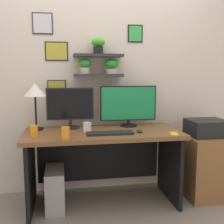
{
  "coord_description": "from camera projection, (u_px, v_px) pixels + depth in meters",
  "views": [
    {
      "loc": [
        -0.38,
        -2.69,
        1.34
      ],
      "look_at": [
        0.1,
        0.05,
        0.93
      ],
      "focal_mm": 45.26,
      "sensor_mm": 36.0,
      "label": 1
    }
  ],
  "objects": [
    {
      "name": "ground_plane",
      "position": [
        103.0,
        203.0,
        2.88
      ],
      "size": [
        8.0,
        8.0,
        0.0
      ],
      "primitive_type": "plane",
      "color": "gray"
    },
    {
      "name": "back_wall_assembly",
      "position": [
        97.0,
        70.0,
        3.11
      ],
      "size": [
        4.4,
        0.24,
        2.7
      ],
      "color": "beige",
      "rests_on": "ground"
    },
    {
      "name": "desk",
      "position": [
        102.0,
        151.0,
        2.86
      ],
      "size": [
        1.53,
        0.68,
        0.75
      ],
      "color": "brown",
      "rests_on": "ground"
    },
    {
      "name": "monitor_left",
      "position": [
        70.0,
        107.0,
        2.9
      ],
      "size": [
        0.48,
        0.18,
        0.42
      ],
      "color": "black",
      "rests_on": "desk"
    },
    {
      "name": "monitor_right",
      "position": [
        128.0,
        105.0,
        3.01
      ],
      "size": [
        0.6,
        0.18,
        0.43
      ],
      "color": "black",
      "rests_on": "desk"
    },
    {
      "name": "keyboard",
      "position": [
        110.0,
        133.0,
        2.65
      ],
      "size": [
        0.44,
        0.14,
        0.02
      ],
      "primitive_type": "cube",
      "color": "black",
      "rests_on": "desk"
    },
    {
      "name": "computer_mouse",
      "position": [
        140.0,
        131.0,
        2.72
      ],
      "size": [
        0.06,
        0.09,
        0.03
      ],
      "primitive_type": "ellipsoid",
      "color": "#2D2D33",
      "rests_on": "desk"
    },
    {
      "name": "desk_lamp",
      "position": [
        35.0,
        92.0,
        2.79
      ],
      "size": [
        0.22,
        0.22,
        0.47
      ],
      "color": "black",
      "rests_on": "desk"
    },
    {
      "name": "cell_phone",
      "position": [
        174.0,
        134.0,
        2.64
      ],
      "size": [
        0.1,
        0.15,
        0.01
      ],
      "primitive_type": "cube",
      "rotation": [
        0.0,
        0.0,
        -0.26
      ],
      "color": "yellow",
      "rests_on": "desk"
    },
    {
      "name": "coffee_mug",
      "position": [
        87.0,
        127.0,
        2.76
      ],
      "size": [
        0.08,
        0.08,
        0.09
      ],
      "primitive_type": "cylinder",
      "color": "white",
      "rests_on": "desk"
    },
    {
      "name": "pen_cup",
      "position": [
        34.0,
        131.0,
        2.56
      ],
      "size": [
        0.07,
        0.07,
        0.1
      ],
      "primitive_type": "cylinder",
      "color": "orange",
      "rests_on": "desk"
    },
    {
      "name": "water_cup",
      "position": [
        65.0,
        133.0,
        2.45
      ],
      "size": [
        0.07,
        0.07,
        0.11
      ],
      "primitive_type": "cylinder",
      "color": "orange",
      "rests_on": "desk"
    },
    {
      "name": "drawer_cabinet",
      "position": [
        205.0,
        166.0,
        3.02
      ],
      "size": [
        0.44,
        0.5,
        0.66
      ],
      "primitive_type": "cube",
      "color": "brown",
      "rests_on": "ground"
    },
    {
      "name": "printer",
      "position": [
        207.0,
        128.0,
        2.96
      ],
      "size": [
        0.38,
        0.34,
        0.17
      ],
      "primitive_type": "cube",
      "color": "black",
      "rests_on": "drawer_cabinet"
    },
    {
      "name": "computer_tower_left",
      "position": [
        55.0,
        189.0,
        2.76
      ],
      "size": [
        0.18,
        0.4,
        0.4
      ],
      "primitive_type": "cube",
      "color": "#99999E",
      "rests_on": "ground"
    }
  ]
}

